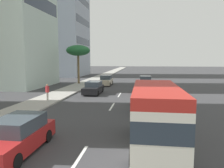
{
  "coord_description": "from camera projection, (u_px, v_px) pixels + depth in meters",
  "views": [
    {
      "loc": [
        -3.07,
        -2.7,
        4.36
      ],
      "look_at": [
        18.71,
        0.35,
        1.82
      ],
      "focal_mm": 34.44,
      "sensor_mm": 36.0,
      "label": 1
    }
  ],
  "objects": [
    {
      "name": "car_lead",
      "position": [
        148.0,
        101.0,
        18.43
      ],
      "size": [
        4.61,
        1.85,
        1.62
      ],
      "color": "white",
      "rests_on": "ground_plane"
    },
    {
      "name": "lane_stripe_mid",
      "position": [
        112.0,
        106.0,
        19.9
      ],
      "size": [
        3.2,
        0.16,
        0.01
      ],
      "primitive_type": "cube",
      "color": "silver",
      "rests_on": "ground_plane"
    },
    {
      "name": "palm_tree",
      "position": [
        78.0,
        51.0,
        37.06
      ],
      "size": [
        4.09,
        4.09,
        6.64
      ],
      "color": "brown",
      "rests_on": "sidewalk_right"
    },
    {
      "name": "car_seventh",
      "position": [
        17.0,
        136.0,
        10.1
      ],
      "size": [
        4.64,
        1.95,
        1.64
      ],
      "rotation": [
        0.0,
        0.0,
        3.14
      ],
      "color": "#A51E1E",
      "rests_on": "ground_plane"
    },
    {
      "name": "lane_stripe_far",
      "position": [
        119.0,
        95.0,
        26.39
      ],
      "size": [
        3.2,
        0.16,
        0.01
      ],
      "primitive_type": "cube",
      "color": "silver",
      "rests_on": "ground_plane"
    },
    {
      "name": "minibus_second",
      "position": [
        156.0,
        115.0,
        10.36
      ],
      "size": [
        6.53,
        2.27,
        3.08
      ],
      "color": "silver",
      "rests_on": "ground_plane"
    },
    {
      "name": "lane_stripe_near",
      "position": [
        77.0,
        161.0,
        9.22
      ],
      "size": [
        3.2,
        0.16,
        0.01
      ],
      "primitive_type": "cube",
      "color": "silver",
      "rests_on": "ground_plane"
    },
    {
      "name": "sidewalk_right",
      "position": [
        81.0,
        85.0,
        35.89
      ],
      "size": [
        162.0,
        3.36,
        0.15
      ],
      "primitive_type": "cube",
      "color": "#9E9B93",
      "rests_on": "ground_plane"
    },
    {
      "name": "car_third",
      "position": [
        94.0,
        88.0,
        27.28
      ],
      "size": [
        4.75,
        1.94,
        1.56
      ],
      "rotation": [
        0.0,
        0.0,
        3.14
      ],
      "color": "black",
      "rests_on": "ground_plane"
    },
    {
      "name": "ground_plane",
      "position": [
        125.0,
        86.0,
        34.89
      ],
      "size": [
        198.0,
        198.0,
        0.0
      ],
      "primitive_type": "plane",
      "color": "#38383A"
    },
    {
      "name": "pedestrian_near_lamp",
      "position": [
        47.0,
        91.0,
        22.14
      ],
      "size": [
        0.32,
        0.38,
        1.68
      ],
      "rotation": [
        0.0,
        0.0,
        4.34
      ],
      "color": "beige",
      "rests_on": "sidewalk_right"
    },
    {
      "name": "car_fourth",
      "position": [
        147.0,
        87.0,
        27.67
      ],
      "size": [
        4.7,
        1.92,
        1.63
      ],
      "color": "#A51E1E",
      "rests_on": "ground_plane"
    },
    {
      "name": "car_sixth",
      "position": [
        145.0,
        81.0,
        34.68
      ],
      "size": [
        4.08,
        1.96,
        1.69
      ],
      "color": "white",
      "rests_on": "ground_plane"
    },
    {
      "name": "office_tower_far",
      "position": [
        61.0,
        8.0,
        55.81
      ],
      "size": [
        13.83,
        11.96,
        35.46
      ],
      "color": "#99A3B2",
      "rests_on": "ground_plane"
    },
    {
      "name": "car_fifth",
      "position": [
        106.0,
        81.0,
        36.0
      ],
      "size": [
        4.23,
        1.89,
        1.7
      ],
      "rotation": [
        0.0,
        0.0,
        3.14
      ],
      "color": "beige",
      "rests_on": "ground_plane"
    }
  ]
}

